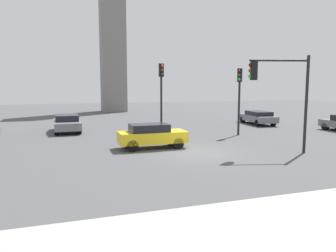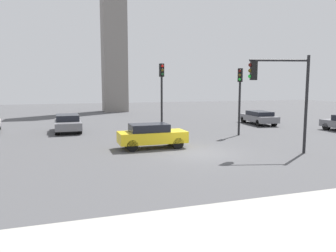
# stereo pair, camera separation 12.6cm
# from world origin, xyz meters

# --- Properties ---
(ground_plane) EXTENTS (105.67, 105.67, 0.00)m
(ground_plane) POSITION_xyz_m (0.00, 0.00, 0.00)
(ground_plane) COLOR #4C4C4F
(traffic_light_0) EXTENTS (0.46, 0.47, 4.99)m
(traffic_light_0) POSITION_xyz_m (5.55, 5.04, 3.49)
(traffic_light_0) COLOR black
(traffic_light_0) RESTS_ON ground_plane
(traffic_light_1) EXTENTS (3.26, 1.04, 5.36)m
(traffic_light_1) POSITION_xyz_m (4.19, -1.50, 3.79)
(traffic_light_1) COLOR black
(traffic_light_1) RESTS_ON ground_plane
(traffic_light_2) EXTENTS (0.32, 0.46, 5.39)m
(traffic_light_2) POSITION_xyz_m (0.25, 7.59, 3.74)
(traffic_light_2) COLOR black
(traffic_light_2) RESTS_ON ground_plane
(car_0) EXTENTS (2.33, 4.83, 1.28)m
(car_0) POSITION_xyz_m (10.91, 10.52, 0.70)
(car_0) COLOR slate
(car_0) RESTS_ON ground_plane
(car_3) EXTENTS (4.06, 1.68, 1.47)m
(car_3) POSITION_xyz_m (-2.06, 2.15, 0.78)
(car_3) COLOR yellow
(car_3) RESTS_ON ground_plane
(car_4) EXTENTS (2.02, 4.57, 1.38)m
(car_4) POSITION_xyz_m (-6.68, 11.01, 0.73)
(car_4) COLOR slate
(car_4) RESTS_ON ground_plane
(skyline_tower) EXTENTS (3.30, 3.30, 22.45)m
(skyline_tower) POSITION_xyz_m (0.27, 30.52, 11.22)
(skyline_tower) COLOR gray
(skyline_tower) RESTS_ON ground_plane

